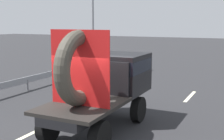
% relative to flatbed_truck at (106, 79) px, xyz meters
% --- Properties ---
extents(ground_plane, '(120.00, 120.00, 0.00)m').
position_rel_flatbed_truck_xyz_m(ground_plane, '(-0.34, -0.97, -1.59)').
color(ground_plane, '#28282B').
extents(flatbed_truck, '(2.02, 4.59, 3.26)m').
position_rel_flatbed_truck_xyz_m(flatbed_truck, '(0.00, 0.00, 0.00)').
color(flatbed_truck, black).
rests_on(flatbed_truck, ground_plane).
extents(traffic_light, '(0.42, 0.36, 6.87)m').
position_rel_flatbed_truck_xyz_m(traffic_light, '(-5.98, 9.77, 2.80)').
color(traffic_light, gray).
rests_on(traffic_light, ground_plane).
extents(guardrail, '(0.10, 15.25, 0.71)m').
position_rel_flatbed_truck_xyz_m(guardrail, '(-6.01, 4.88, -1.06)').
color(guardrail, gray).
rests_on(guardrail, ground_plane).
extents(lane_dash_left_far, '(0.16, 2.96, 0.01)m').
position_rel_flatbed_truck_xyz_m(lane_dash_left_far, '(-1.75, 5.94, -1.59)').
color(lane_dash_left_far, beige).
rests_on(lane_dash_left_far, ground_plane).
extents(lane_dash_right_far, '(0.16, 2.24, 0.01)m').
position_rel_flatbed_truck_xyz_m(lane_dash_right_far, '(1.75, 5.29, -1.59)').
color(lane_dash_right_far, beige).
rests_on(lane_dash_right_far, ground_plane).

